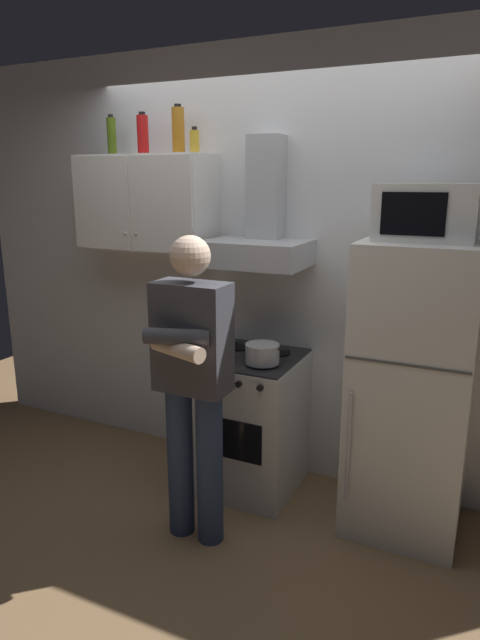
{
  "coord_description": "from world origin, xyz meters",
  "views": [
    {
      "loc": [
        1.25,
        -2.63,
        1.9
      ],
      "look_at": [
        0.0,
        0.0,
        1.15
      ],
      "focal_mm": 30.77,
      "sensor_mm": 36.0,
      "label": 1
    }
  ],
  "objects_px": {
    "microwave": "(427,212)",
    "person_standing": "(192,381)",
    "bottle_soda_red": "(143,134)",
    "cooking_pot": "(262,353)",
    "stove_oven": "(250,421)",
    "bottle_spice_jar": "(195,141)",
    "refrigerator": "(412,391)",
    "bottle_olive_oil": "(112,136)",
    "bottle_liquor_amber": "(178,130)",
    "upper_cabinet": "(146,203)",
    "range_hood": "(260,232)"
  },
  "relations": [
    {
      "from": "microwave",
      "to": "person_standing",
      "type": "distance_m",
      "value": 1.45
    },
    {
      "from": "microwave",
      "to": "bottle_soda_red",
      "type": "xyz_separation_m",
      "value": [
        -1.75,
        0.1,
        0.43
      ]
    },
    {
      "from": "microwave",
      "to": "cooking_pot",
      "type": "bearing_deg",
      "value": -170.43
    },
    {
      "from": "stove_oven",
      "to": "person_standing",
      "type": "height_order",
      "value": "person_standing"
    },
    {
      "from": "person_standing",
      "to": "cooking_pot",
      "type": "relative_size",
      "value": 5.52
    },
    {
      "from": "stove_oven",
      "to": "bottle_soda_red",
      "type": "distance_m",
      "value": 1.92
    },
    {
      "from": "stove_oven",
      "to": "bottle_spice_jar",
      "type": "relative_size",
      "value": 5.72
    },
    {
      "from": "refrigerator",
      "to": "bottle_olive_oil",
      "type": "xyz_separation_m",
      "value": [
        -2.01,
        0.15,
        1.37
      ]
    },
    {
      "from": "refrigerator",
      "to": "microwave",
      "type": "xyz_separation_m",
      "value": [
        -0.0,
        0.02,
        0.94
      ]
    },
    {
      "from": "refrigerator",
      "to": "person_standing",
      "type": "height_order",
      "value": "person_standing"
    },
    {
      "from": "cooking_pot",
      "to": "bottle_olive_oil",
      "type": "height_order",
      "value": "bottle_olive_oil"
    },
    {
      "from": "bottle_liquor_amber",
      "to": "microwave",
      "type": "bearing_deg",
      "value": -5.29
    },
    {
      "from": "person_standing",
      "to": "bottle_liquor_amber",
      "type": "bearing_deg",
      "value": 123.84
    },
    {
      "from": "stove_oven",
      "to": "bottle_soda_red",
      "type": "xyz_separation_m",
      "value": [
        -0.8,
        0.12,
        1.74
      ]
    },
    {
      "from": "upper_cabinet",
      "to": "cooking_pot",
      "type": "xyz_separation_m",
      "value": [
        0.93,
        -0.24,
        -0.82
      ]
    },
    {
      "from": "range_hood",
      "to": "refrigerator",
      "type": "bearing_deg",
      "value": -7.55
    },
    {
      "from": "range_hood",
      "to": "bottle_soda_red",
      "type": "relative_size",
      "value": 2.97
    },
    {
      "from": "cooking_pot",
      "to": "bottle_spice_jar",
      "type": "xyz_separation_m",
      "value": [
        -0.56,
        0.25,
        1.19
      ]
    },
    {
      "from": "microwave",
      "to": "bottle_spice_jar",
      "type": "height_order",
      "value": "bottle_spice_jar"
    },
    {
      "from": "stove_oven",
      "to": "person_standing",
      "type": "xyz_separation_m",
      "value": [
        -0.05,
        -0.61,
        0.47
      ]
    },
    {
      "from": "person_standing",
      "to": "bottle_liquor_amber",
      "type": "distance_m",
      "value": 1.58
    },
    {
      "from": "microwave",
      "to": "upper_cabinet",
      "type": "bearing_deg",
      "value": 176.52
    },
    {
      "from": "bottle_soda_red",
      "to": "stove_oven",
      "type": "bearing_deg",
      "value": -8.75
    },
    {
      "from": "person_standing",
      "to": "bottle_olive_oil",
      "type": "distance_m",
      "value": 1.79
    },
    {
      "from": "cooking_pot",
      "to": "microwave",
      "type": "bearing_deg",
      "value": 9.57
    },
    {
      "from": "range_hood",
      "to": "bottle_spice_jar",
      "type": "relative_size",
      "value": 4.91
    },
    {
      "from": "person_standing",
      "to": "cooking_pot",
      "type": "height_order",
      "value": "person_standing"
    },
    {
      "from": "bottle_olive_oil",
      "to": "microwave",
      "type": "bearing_deg",
      "value": -3.66
    },
    {
      "from": "upper_cabinet",
      "to": "microwave",
      "type": "distance_m",
      "value": 1.75
    },
    {
      "from": "range_hood",
      "to": "cooking_pot",
      "type": "xyz_separation_m",
      "value": [
        0.13,
        -0.25,
        -0.67
      ]
    },
    {
      "from": "stove_oven",
      "to": "person_standing",
      "type": "distance_m",
      "value": 0.77
    },
    {
      "from": "person_standing",
      "to": "bottle_soda_red",
      "type": "distance_m",
      "value": 1.64
    },
    {
      "from": "refrigerator",
      "to": "bottle_olive_oil",
      "type": "bearing_deg",
      "value": 175.82
    },
    {
      "from": "range_hood",
      "to": "bottle_spice_jar",
      "type": "distance_m",
      "value": 0.68
    },
    {
      "from": "upper_cabinet",
      "to": "microwave",
      "type": "relative_size",
      "value": 1.88
    },
    {
      "from": "upper_cabinet",
      "to": "refrigerator",
      "type": "distance_m",
      "value": 2.0
    },
    {
      "from": "upper_cabinet",
      "to": "range_hood",
      "type": "xyz_separation_m",
      "value": [
        0.8,
        0.0,
        -0.15
      ]
    },
    {
      "from": "stove_oven",
      "to": "bottle_olive_oil",
      "type": "relative_size",
      "value": 3.46
    },
    {
      "from": "microwave",
      "to": "bottle_olive_oil",
      "type": "relative_size",
      "value": 1.9
    },
    {
      "from": "cooking_pot",
      "to": "refrigerator",
      "type": "bearing_deg",
      "value": 8.32
    },
    {
      "from": "upper_cabinet",
      "to": "bottle_soda_red",
      "type": "xyz_separation_m",
      "value": [
        -0.0,
        -0.0,
        0.42
      ]
    },
    {
      "from": "range_hood",
      "to": "refrigerator",
      "type": "xyz_separation_m",
      "value": [
        0.95,
        -0.13,
        -0.8
      ]
    },
    {
      "from": "stove_oven",
      "to": "range_hood",
      "type": "xyz_separation_m",
      "value": [
        0.0,
        0.13,
        1.16
      ]
    },
    {
      "from": "refrigerator",
      "to": "bottle_soda_red",
      "type": "height_order",
      "value": "bottle_soda_red"
    },
    {
      "from": "person_standing",
      "to": "bottle_soda_red",
      "type": "height_order",
      "value": "bottle_soda_red"
    },
    {
      "from": "microwave",
      "to": "refrigerator",
      "type": "bearing_deg",
      "value": -89.1
    },
    {
      "from": "microwave",
      "to": "bottle_liquor_amber",
      "type": "distance_m",
      "value": 1.58
    },
    {
      "from": "range_hood",
      "to": "person_standing",
      "type": "height_order",
      "value": "range_hood"
    },
    {
      "from": "stove_oven",
      "to": "cooking_pot",
      "type": "bearing_deg",
      "value": -42.49
    },
    {
      "from": "upper_cabinet",
      "to": "bottle_liquor_amber",
      "type": "relative_size",
      "value": 3.1
    }
  ]
}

